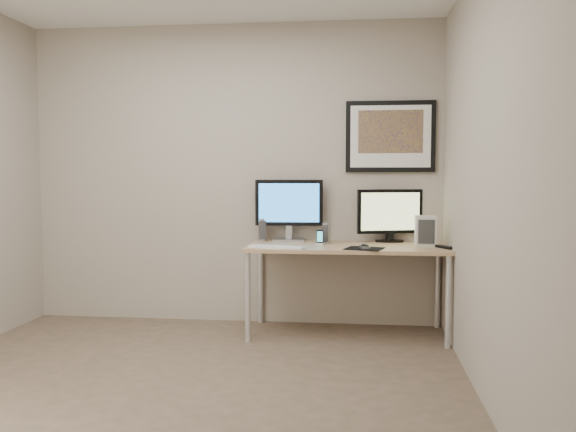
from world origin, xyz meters
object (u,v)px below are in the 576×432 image
object	(u,v)px
framed_art	(390,136)
speaker_right	(326,233)
desk	(347,253)
monitor_tv	(390,214)
monitor_large	(289,207)
fan_unit	(425,231)
speaker_left	(262,230)
keyboard	(277,247)
phone_dock	(320,237)

from	to	relation	value
framed_art	speaker_right	distance (m)	0.99
desk	monitor_tv	size ratio (longest dim) A/B	2.90
desk	speaker_right	distance (m)	0.26
desk	monitor_large	xyz separation A→B (m)	(-0.50, 0.25, 0.36)
framed_art	desk	bearing A→B (deg)	-136.54
framed_art	fan_unit	size ratio (longest dim) A/B	3.09
monitor_tv	speaker_right	xyz separation A→B (m)	(-0.53, -0.16, -0.15)
monitor_large	speaker_left	xyz separation A→B (m)	(-0.23, 0.00, -0.19)
keyboard	fan_unit	distance (m)	1.19
monitor_large	phone_dock	distance (m)	0.43
phone_dock	keyboard	distance (m)	0.41
speaker_left	phone_dock	distance (m)	0.56
fan_unit	speaker_left	bearing A→B (deg)	168.62
framed_art	speaker_left	size ratio (longest dim) A/B	3.90
speaker_right	speaker_left	bearing A→B (deg)	-179.75
desk	fan_unit	size ratio (longest dim) A/B	6.58
desk	phone_dock	distance (m)	0.26
monitor_tv	framed_art	bearing A→B (deg)	72.44
desk	keyboard	bearing A→B (deg)	-156.15
monitor_large	phone_dock	size ratio (longest dim) A/B	4.74
speaker_right	keyboard	world-z (taller)	speaker_right
speaker_left	monitor_large	bearing A→B (deg)	-15.89
phone_dock	framed_art	bearing A→B (deg)	31.60
fan_unit	speaker_right	bearing A→B (deg)	170.74
desk	monitor_tv	world-z (taller)	monitor_tv
monitor_large	framed_art	bearing A→B (deg)	3.02
speaker_left	phone_dock	xyz separation A→B (m)	(0.51, -0.23, -0.04)
speaker_left	keyboard	world-z (taller)	speaker_left
monitor_tv	fan_unit	world-z (taller)	monitor_tv
monitor_large	monitor_tv	size ratio (longest dim) A/B	1.05
fan_unit	desk	bearing A→B (deg)	179.39
monitor_tv	phone_dock	xyz separation A→B (m)	(-0.57, -0.26, -0.18)
desk	framed_art	size ratio (longest dim) A/B	2.13
desk	phone_dock	xyz separation A→B (m)	(-0.22, 0.01, 0.13)
framed_art	speaker_right	xyz separation A→B (m)	(-0.53, -0.21, -0.81)
framed_art	monitor_large	distance (m)	1.05
speaker_right	keyboard	distance (m)	0.52
desk	framed_art	xyz separation A→B (m)	(0.35, 0.33, 0.96)
monitor_large	fan_unit	distance (m)	1.16
monitor_large	speaker_left	bearing A→B (deg)	177.23
framed_art	monitor_large	bearing A→B (deg)	-174.25
monitor_tv	speaker_left	distance (m)	1.09
monitor_tv	speaker_right	world-z (taller)	monitor_tv
speaker_left	speaker_right	distance (m)	0.57
monitor_tv	speaker_right	bearing A→B (deg)	178.79
fan_unit	keyboard	bearing A→B (deg)	-169.34
desk	speaker_right	bearing A→B (deg)	146.05
keyboard	fan_unit	bearing A→B (deg)	26.34
keyboard	monitor_large	bearing A→B (deg)	99.43
speaker_right	phone_dock	xyz separation A→B (m)	(-0.05, -0.10, -0.02)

